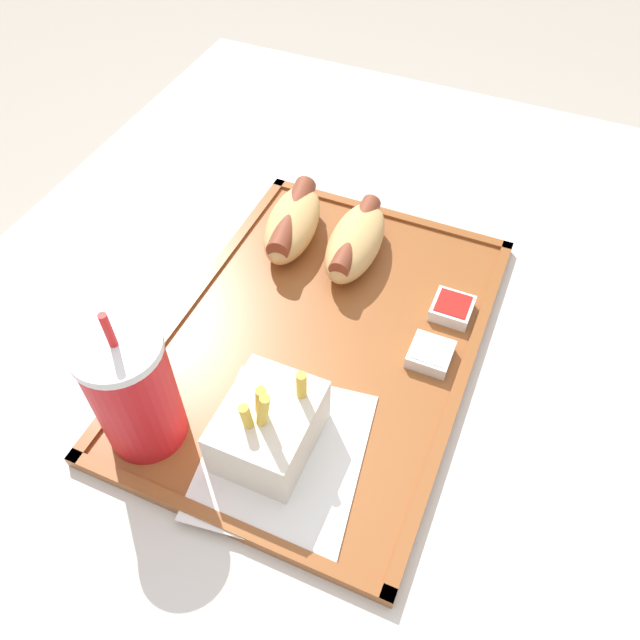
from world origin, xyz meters
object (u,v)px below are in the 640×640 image
(hot_dog_near, at_px, (355,241))
(fries_carton, at_px, (269,427))
(soda_cup, at_px, (133,391))
(sauce_cup_ketchup, at_px, (452,308))
(sauce_cup_mayo, at_px, (431,354))
(hot_dog_far, at_px, (292,222))

(hot_dog_near, bearing_deg, fries_carton, -176.10)
(soda_cup, bearing_deg, sauce_cup_ketchup, -41.25)
(sauce_cup_mayo, xyz_separation_m, sauce_cup_ketchup, (0.07, -0.00, 0.00))
(soda_cup, distance_m, hot_dog_near, 0.31)
(hot_dog_near, xyz_separation_m, fries_carton, (-0.26, -0.02, 0.00))
(sauce_cup_mayo, bearing_deg, fries_carton, 144.85)
(soda_cup, xyz_separation_m, hot_dog_far, (0.29, -0.01, -0.04))
(fries_carton, bearing_deg, hot_dog_near, 3.90)
(sauce_cup_ketchup, bearing_deg, sauce_cup_mayo, 177.06)
(sauce_cup_mayo, distance_m, sauce_cup_ketchup, 0.07)
(hot_dog_far, height_order, sauce_cup_mayo, hot_dog_far)
(hot_dog_near, distance_m, fries_carton, 0.26)
(soda_cup, xyz_separation_m, sauce_cup_mayo, (0.18, -0.22, -0.06))
(fries_carton, bearing_deg, sauce_cup_ketchup, -26.59)
(soda_cup, bearing_deg, fries_carton, -73.82)
(soda_cup, height_order, sauce_cup_ketchup, soda_cup)
(soda_cup, relative_size, hot_dog_near, 1.23)
(soda_cup, xyz_separation_m, hot_dog_near, (0.29, -0.09, -0.04))
(soda_cup, relative_size, sauce_cup_ketchup, 3.95)
(hot_dog_near, height_order, sauce_cup_mayo, hot_dog_near)
(sauce_cup_mayo, bearing_deg, hot_dog_near, 48.96)
(hot_dog_near, bearing_deg, sauce_cup_mayo, -131.04)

